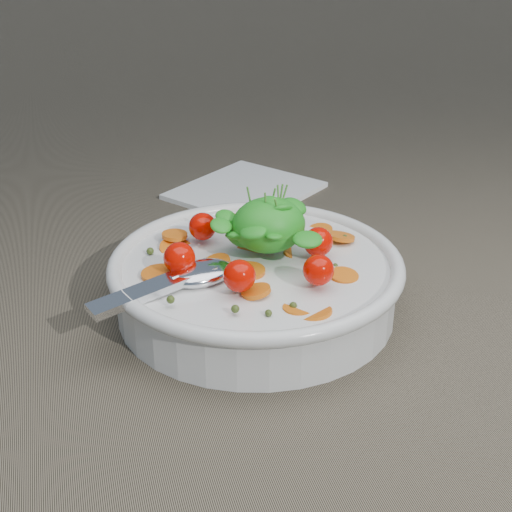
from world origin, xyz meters
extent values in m
plane|color=#6C624D|center=(0.00, 0.00, 0.00)|extent=(6.00, 6.00, 0.00)
cylinder|color=silver|center=(-0.01, 0.00, 0.02)|extent=(0.22, 0.22, 0.04)
torus|color=silver|center=(-0.01, 0.00, 0.04)|extent=(0.23, 0.23, 0.01)
cylinder|color=silver|center=(-0.01, 0.00, 0.00)|extent=(0.11, 0.11, 0.01)
cylinder|color=brown|center=(-0.01, 0.00, 0.02)|extent=(0.20, 0.20, 0.03)
cylinder|color=orange|center=(-0.06, 0.06, 0.05)|extent=(0.03, 0.03, 0.00)
cylinder|color=orange|center=(0.03, 0.01, 0.04)|extent=(0.03, 0.03, 0.01)
cylinder|color=orange|center=(0.05, -0.04, 0.04)|extent=(0.03, 0.03, 0.01)
cylinder|color=orange|center=(0.06, 0.05, 0.04)|extent=(0.03, 0.03, 0.01)
cylinder|color=orange|center=(-0.02, -0.05, 0.05)|extent=(0.03, 0.03, 0.01)
cylinder|color=orange|center=(-0.01, 0.03, 0.04)|extent=(0.03, 0.03, 0.01)
cylinder|color=orange|center=(0.00, -0.07, 0.04)|extent=(0.03, 0.03, 0.01)
cylinder|color=orange|center=(0.02, 0.06, 0.04)|extent=(0.03, 0.03, 0.01)
cylinder|color=orange|center=(-0.01, 0.08, 0.04)|extent=(0.03, 0.03, 0.01)
cylinder|color=orange|center=(-0.02, -0.01, 0.04)|extent=(0.04, 0.04, 0.00)
cylinder|color=orange|center=(0.00, 0.02, 0.04)|extent=(0.04, 0.04, 0.01)
cylinder|color=orange|center=(0.01, -0.08, 0.04)|extent=(0.03, 0.03, 0.01)
cylinder|color=orange|center=(-0.04, 0.01, 0.04)|extent=(0.03, 0.03, 0.01)
cylinder|color=orange|center=(0.07, 0.02, 0.05)|extent=(0.03, 0.03, 0.01)
cylinder|color=orange|center=(-0.07, 0.05, 0.04)|extent=(0.04, 0.03, 0.02)
cylinder|color=orange|center=(-0.09, 0.00, 0.05)|extent=(0.03, 0.03, 0.01)
sphere|color=#354416|center=(0.05, -0.02, 0.04)|extent=(0.00, 0.00, 0.00)
sphere|color=#354416|center=(-0.09, -0.05, 0.05)|extent=(0.01, 0.01, 0.01)
sphere|color=#354416|center=(0.00, 0.04, 0.05)|extent=(0.00, 0.00, 0.00)
sphere|color=#354416|center=(0.01, 0.05, 0.04)|extent=(0.01, 0.01, 0.01)
sphere|color=#354416|center=(0.00, -0.07, 0.04)|extent=(0.01, 0.01, 0.01)
sphere|color=#354416|center=(-0.05, -0.07, 0.05)|extent=(0.01, 0.01, 0.01)
sphere|color=#354416|center=(-0.04, 0.07, 0.05)|extent=(0.01, 0.01, 0.01)
sphere|color=#354416|center=(-0.02, -0.04, 0.04)|extent=(0.01, 0.01, 0.01)
sphere|color=#354416|center=(-0.07, 0.01, 0.05)|extent=(0.01, 0.01, 0.01)
sphere|color=#354416|center=(0.07, 0.02, 0.05)|extent=(0.00, 0.00, 0.00)
sphere|color=#354416|center=(-0.09, 0.04, 0.05)|extent=(0.01, 0.01, 0.01)
sphere|color=#354416|center=(-0.03, -0.02, 0.05)|extent=(0.00, 0.00, 0.00)
sphere|color=#354416|center=(-0.02, -0.08, 0.05)|extent=(0.01, 0.01, 0.01)
sphere|color=#C90A00|center=(0.04, -0.01, 0.06)|extent=(0.02, 0.02, 0.02)
sphere|color=#C90A00|center=(0.01, 0.05, 0.06)|extent=(0.02, 0.02, 0.02)
sphere|color=#C90A00|center=(-0.04, 0.05, 0.06)|extent=(0.02, 0.02, 0.02)
sphere|color=#C90A00|center=(-0.07, 0.00, 0.06)|extent=(0.02, 0.02, 0.02)
sphere|color=#C90A00|center=(-0.04, -0.04, 0.06)|extent=(0.02, 0.02, 0.02)
sphere|color=#C90A00|center=(0.02, -0.05, 0.06)|extent=(0.02, 0.02, 0.02)
ellipsoid|color=green|center=(0.00, 0.01, 0.07)|extent=(0.06, 0.05, 0.04)
ellipsoid|color=green|center=(-0.01, 0.02, 0.06)|extent=(0.03, 0.03, 0.03)
ellipsoid|color=green|center=(0.01, 0.02, 0.07)|extent=(0.02, 0.02, 0.01)
ellipsoid|color=green|center=(0.00, 0.01, 0.08)|extent=(0.02, 0.02, 0.01)
ellipsoid|color=green|center=(0.01, 0.02, 0.08)|extent=(0.02, 0.02, 0.02)
ellipsoid|color=green|center=(0.00, 0.01, 0.08)|extent=(0.02, 0.02, 0.02)
ellipsoid|color=green|center=(0.02, 0.03, 0.07)|extent=(0.02, 0.02, 0.01)
ellipsoid|color=green|center=(-0.01, 0.03, 0.07)|extent=(0.02, 0.02, 0.02)
ellipsoid|color=green|center=(-0.01, 0.03, 0.07)|extent=(0.03, 0.03, 0.02)
ellipsoid|color=green|center=(-0.04, 0.01, 0.07)|extent=(0.02, 0.02, 0.01)
ellipsoid|color=green|center=(-0.02, 0.01, 0.07)|extent=(0.02, 0.02, 0.02)
ellipsoid|color=green|center=(-0.01, -0.01, 0.07)|extent=(0.03, 0.03, 0.02)
ellipsoid|color=green|center=(-0.01, 0.02, 0.07)|extent=(0.02, 0.02, 0.01)
ellipsoid|color=green|center=(0.02, 0.03, 0.07)|extent=(0.02, 0.02, 0.02)
ellipsoid|color=green|center=(0.00, 0.00, 0.08)|extent=(0.02, 0.02, 0.01)
ellipsoid|color=green|center=(0.02, -0.02, 0.07)|extent=(0.02, 0.02, 0.01)
ellipsoid|color=green|center=(0.00, -0.01, 0.07)|extent=(0.02, 0.02, 0.01)
ellipsoid|color=green|center=(0.03, 0.02, 0.08)|extent=(0.02, 0.02, 0.02)
ellipsoid|color=green|center=(-0.03, 0.03, 0.07)|extent=(0.02, 0.02, 0.01)
ellipsoid|color=green|center=(0.00, 0.02, 0.07)|extent=(0.02, 0.02, 0.01)
ellipsoid|color=green|center=(0.01, 0.02, 0.07)|extent=(0.02, 0.02, 0.01)
ellipsoid|color=green|center=(0.02, 0.01, 0.08)|extent=(0.02, 0.02, 0.02)
ellipsoid|color=green|center=(0.00, 0.01, 0.09)|extent=(0.02, 0.03, 0.02)
ellipsoid|color=green|center=(0.00, 0.01, 0.07)|extent=(0.02, 0.02, 0.02)
ellipsoid|color=green|center=(0.01, 0.00, 0.08)|extent=(0.03, 0.03, 0.02)
cylinder|color=#4C8C33|center=(0.02, 0.02, 0.08)|extent=(0.01, 0.00, 0.04)
cylinder|color=#4C8C33|center=(0.01, 0.00, 0.08)|extent=(0.01, 0.01, 0.04)
cylinder|color=#4C8C33|center=(0.00, 0.01, 0.08)|extent=(0.00, 0.00, 0.04)
cylinder|color=#4C8C33|center=(-0.01, 0.02, 0.08)|extent=(0.01, 0.00, 0.04)
cylinder|color=#4C8C33|center=(0.02, 0.02, 0.08)|extent=(0.01, 0.00, 0.04)
cylinder|color=#4C8C33|center=(0.01, 0.02, 0.08)|extent=(0.00, 0.01, 0.04)
cylinder|color=#4C8C33|center=(0.01, 0.02, 0.08)|extent=(0.01, 0.01, 0.04)
ellipsoid|color=silver|center=(-0.06, -0.01, 0.05)|extent=(0.06, 0.05, 0.02)
cube|color=silver|center=(-0.10, -0.03, 0.05)|extent=(0.10, 0.05, 0.01)
cylinder|color=silver|center=(-0.07, -0.02, 0.05)|extent=(0.02, 0.01, 0.01)
cube|color=white|center=(0.05, 0.25, 0.00)|extent=(0.20, 0.19, 0.01)
camera|label=1|loc=(-0.15, -0.48, 0.30)|focal=50.00mm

